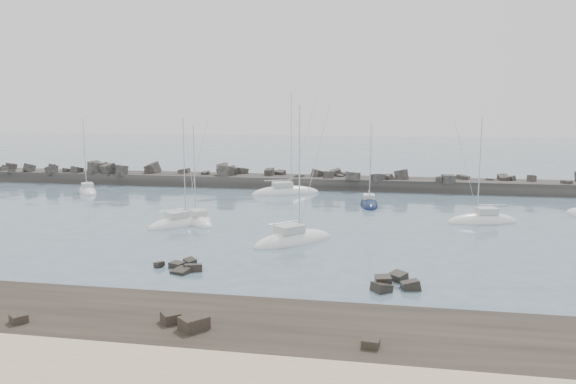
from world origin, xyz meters
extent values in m
plane|color=slate|center=(0.00, 0.00, 0.00)|extent=(400.00, 400.00, 0.00)
cube|color=black|center=(0.00, -22.00, 0.00)|extent=(140.00, 12.00, 0.70)
cube|color=black|center=(0.37, -21.39, 0.65)|extent=(1.48, 1.49, 0.61)
cube|color=black|center=(2.09, -22.13, 0.73)|extent=(1.92, 1.95, 0.75)
cube|color=black|center=(-8.55, -23.06, 0.60)|extent=(1.24, 1.23, 0.49)
cube|color=black|center=(12.25, -22.74, 0.57)|extent=(1.02, 0.88, 0.44)
cube|color=black|center=(-4.02, -9.29, 0.14)|extent=(1.31, 1.24, 0.68)
cube|color=black|center=(-3.07, -10.62, -0.06)|extent=(1.79, 1.78, 1.04)
cube|color=black|center=(-2.20, -9.83, 0.07)|extent=(1.36, 1.45, 1.05)
cube|color=black|center=(-2.74, -9.78, 0.17)|extent=(1.00, 1.04, 0.75)
cube|color=black|center=(-3.30, -8.21, 0.13)|extent=(1.25, 1.31, 0.90)
cube|color=black|center=(-5.54, -9.38, 0.23)|extent=(0.94, 0.94, 0.48)
cube|color=black|center=(12.61, -12.30, 0.05)|extent=(1.76, 1.81, 1.28)
cube|color=black|center=(14.74, -11.44, -0.01)|extent=(1.68, 1.46, 1.53)
cube|color=black|center=(14.77, -10.95, -0.03)|extent=(1.06, 1.08, 0.68)
cube|color=black|center=(13.85, -9.58, 0.21)|extent=(1.62, 1.65, 1.04)
cube|color=black|center=(12.73, -11.23, 0.27)|extent=(1.31, 1.29, 1.19)
cube|color=#2E2B29|center=(-7.50, 38.00, 0.20)|extent=(115.00, 6.00, 3.20)
cube|color=#2E2B29|center=(-37.53, 39.95, 2.16)|extent=(2.44, 2.25, 2.35)
cube|color=#2E2B29|center=(-56.42, 39.50, 1.99)|extent=(1.12, 1.15, 1.04)
cube|color=#2E2B29|center=(7.32, 35.78, 2.28)|extent=(2.24, 2.79, 1.62)
cube|color=#2E2B29|center=(-34.07, 35.93, 2.50)|extent=(2.67, 2.81, 2.20)
cube|color=#2E2B29|center=(3.29, 37.20, 1.93)|extent=(1.88, 2.02, 2.01)
cube|color=#2E2B29|center=(28.17, 38.68, 1.55)|extent=(1.44, 1.34, 1.20)
cube|color=#2E2B29|center=(21.09, 37.88, 1.90)|extent=(1.51, 1.63, 1.14)
cube|color=#2E2B29|center=(-21.82, 38.67, 1.88)|extent=(1.45, 1.66, 1.11)
cube|color=#2E2B29|center=(-37.32, 37.67, 2.47)|extent=(3.28, 3.18, 2.60)
cube|color=#2E2B29|center=(21.72, 35.85, 2.16)|extent=(2.04, 2.08, 1.31)
cube|color=#2E2B29|center=(-21.88, 39.59, 1.88)|extent=(1.95, 1.89, 1.40)
cube|color=#2E2B29|center=(-52.17, 35.56, 1.73)|extent=(1.89, 2.01, 1.29)
cube|color=#2E2B29|center=(4.92, 38.94, 1.69)|extent=(1.58, 1.54, 1.19)
cube|color=#2E2B29|center=(-17.35, 38.27, 1.64)|extent=(1.53, 1.77, 1.49)
cube|color=#2E2B29|center=(4.28, 40.15, 1.95)|extent=(2.39, 2.17, 2.25)
cube|color=#2E2B29|center=(-55.21, 36.79, 1.69)|extent=(2.33, 2.01, 1.82)
cube|color=#2E2B29|center=(-1.46, 37.30, 1.62)|extent=(1.82, 2.00, 1.35)
cube|color=#2E2B29|center=(-55.16, 39.52, 2.23)|extent=(2.66, 2.67, 1.43)
cube|color=#2E2B29|center=(-4.99, 39.71, 2.02)|extent=(1.86, 1.84, 1.23)
cube|color=#2E2B29|center=(12.66, 36.90, 2.03)|extent=(1.90, 1.80, 1.39)
cube|color=#2E2B29|center=(-40.29, 36.49, 2.05)|extent=(2.01, 2.17, 1.83)
cube|color=#2E2B29|center=(-42.41, 36.76, 1.98)|extent=(1.60, 1.56, 1.15)
cube|color=#2E2B29|center=(-49.32, 37.26, 1.42)|extent=(1.26, 1.13, 0.96)
cube|color=#2E2B29|center=(-6.64, 38.55, 2.18)|extent=(1.64, 1.78, 1.77)
cube|color=#2E2B29|center=(14.78, 37.88, 2.13)|extent=(2.41, 2.22, 2.63)
cube|color=#2E2B29|center=(-17.52, 37.66, 1.91)|extent=(1.28, 1.35, 0.88)
cube|color=#2E2B29|center=(11.11, 36.08, 1.96)|extent=(2.57, 2.76, 1.82)
cube|color=#2E2B29|center=(34.28, 38.64, 2.00)|extent=(1.71, 1.97, 1.62)
cube|color=#2E2B29|center=(-27.81, 38.12, 1.93)|extent=(1.84, 1.48, 1.52)
cube|color=#2E2B29|center=(-49.48, 36.70, 2.34)|extent=(2.73, 2.82, 2.06)
cube|color=#2E2B29|center=(31.45, 39.06, 1.97)|extent=(1.56, 1.40, 1.24)
cube|color=#2E2B29|center=(30.23, 38.97, 2.08)|extent=(1.72, 2.07, 1.43)
cube|color=#2E2B29|center=(-13.57, 36.65, 2.19)|extent=(2.59, 2.96, 2.62)
cube|color=#2E2B29|center=(21.37, 36.14, 1.72)|extent=(1.39, 1.37, 1.39)
cube|color=#2E2B29|center=(1.44, 38.80, 2.18)|extent=(2.46, 2.48, 1.76)
cube|color=#2E2B29|center=(21.76, 37.29, 1.76)|extent=(1.68, 1.50, 1.35)
cube|color=#2E2B29|center=(-27.12, 38.36, 2.47)|extent=(2.58, 2.66, 2.62)
cube|color=#2E2B29|center=(30.43, 39.06, 1.96)|extent=(1.52, 1.57, 1.18)
cube|color=#2E2B29|center=(-14.38, 37.68, 2.45)|extent=(2.68, 3.13, 2.81)
cube|color=#2E2B29|center=(-13.06, 38.62, 2.33)|extent=(2.12, 2.47, 2.01)
cube|color=#2E2B29|center=(-36.71, 36.05, 2.44)|extent=(2.46, 2.93, 2.64)
cube|color=#2E2B29|center=(20.37, 35.74, 2.07)|extent=(1.22, 1.12, 1.03)
cube|color=#2E2B29|center=(-44.55, 35.63, 2.24)|extent=(2.72, 2.47, 2.18)
cube|color=#2E2B29|center=(-6.21, 40.12, 1.84)|extent=(1.75, 1.81, 1.23)
cube|color=#2E2B29|center=(-27.52, 38.17, 2.12)|extent=(1.61, 1.64, 1.12)
cube|color=#2E2B29|center=(38.73, 36.84, 1.75)|extent=(1.75, 1.74, 1.02)
cube|color=#2E2B29|center=(5.80, 40.39, 1.89)|extent=(1.52, 1.56, 1.21)
cube|color=#2E2B29|center=(-45.04, 36.86, 2.30)|extent=(2.17, 2.23, 2.01)
cube|color=#2E2B29|center=(-11.88, 40.29, 1.92)|extent=(2.53, 2.50, 1.82)
cube|color=#2E2B29|center=(24.26, 39.18, 1.94)|extent=(2.12, 2.21, 1.13)
cube|color=#2E2B29|center=(-31.57, 35.70, 2.36)|extent=(2.81, 2.91, 2.20)
cube|color=#2E2B29|center=(36.56, 37.63, 1.41)|extent=(1.25, 1.36, 1.03)
ellipsoid|color=white|center=(-32.80, 26.77, 0.05)|extent=(6.64, 7.62, 1.95)
cube|color=silver|center=(-32.56, 26.47, 1.19)|extent=(2.57, 2.68, 0.62)
cylinder|color=silver|center=(-33.18, 27.26, 6.12)|extent=(0.11, 0.11, 10.48)
cylinder|color=silver|center=(-32.23, 26.03, 1.76)|extent=(1.96, 2.51, 0.09)
ellipsoid|color=white|center=(-9.85, 6.65, 0.05)|extent=(6.97, 7.97, 2.02)
cube|color=silver|center=(-10.10, 6.33, 1.23)|extent=(2.69, 2.80, 0.63)
cylinder|color=silver|center=(-9.46, 7.17, 6.40)|extent=(0.11, 0.11, 10.97)
cylinder|color=silver|center=(-10.45, 5.88, 1.81)|extent=(2.06, 2.62, 0.09)
ellipsoid|color=white|center=(-2.45, 30.83, 0.05)|extent=(10.78, 7.12, 2.42)
cube|color=silver|center=(-2.93, 30.62, 1.44)|extent=(3.50, 3.08, 0.71)
cylinder|color=silver|center=(-1.69, 31.17, 8.08)|extent=(0.12, 0.12, 13.99)
cylinder|color=silver|center=(-3.59, 30.33, 2.10)|extent=(3.83, 1.77, 0.10)
ellipsoid|color=white|center=(-8.47, 8.24, 0.05)|extent=(6.47, 7.34, 1.96)
cube|color=silver|center=(-8.24, 7.94, 1.20)|extent=(2.49, 2.59, 0.64)
cylinder|color=silver|center=(-8.84, 8.71, 5.95)|extent=(0.11, 0.11, 10.13)
cylinder|color=silver|center=(-7.91, 7.53, 1.80)|extent=(1.93, 2.42, 0.09)
ellipsoid|color=white|center=(3.92, 0.88, 0.05)|extent=(8.27, 8.46, 2.32)
cube|color=silver|center=(3.61, 0.55, 1.41)|extent=(3.06, 3.09, 0.74)
cylinder|color=silver|center=(4.42, 1.40, 7.13)|extent=(0.13, 0.13, 12.19)
cylinder|color=silver|center=(3.17, 0.10, 2.10)|extent=(2.58, 2.68, 0.11)
ellipsoid|color=#0F1B42|center=(10.34, 22.89, 0.05)|extent=(3.03, 7.62, 1.88)
cube|color=silver|center=(10.30, 23.26, 1.15)|extent=(1.69, 2.22, 0.60)
cylinder|color=silver|center=(10.40, 22.30, 5.86)|extent=(0.10, 0.10, 10.03)
cylinder|color=silver|center=(10.25, 23.78, 1.70)|extent=(0.38, 2.96, 0.09)
ellipsoid|color=white|center=(23.50, 14.03, 0.05)|extent=(8.51, 4.64, 2.19)
cube|color=silver|center=(23.89, 14.14, 1.35)|extent=(2.64, 2.20, 0.73)
cylinder|color=silver|center=(22.87, 13.85, 6.47)|extent=(0.13, 0.13, 10.97)
cylinder|color=silver|center=(24.44, 14.30, 2.03)|extent=(3.16, 0.99, 0.10)
camera|label=1|loc=(13.03, -51.53, 13.13)|focal=35.00mm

